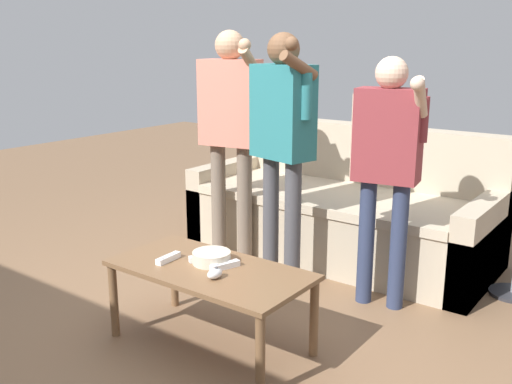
{
  "coord_description": "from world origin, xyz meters",
  "views": [
    {
      "loc": [
        1.86,
        -2.25,
        1.5
      ],
      "look_at": [
        0.03,
        0.22,
        0.7
      ],
      "focal_mm": 40.61,
      "sensor_mm": 36.0,
      "label": 1
    }
  ],
  "objects_px": {
    "player_left": "(230,120)",
    "player_right": "(387,154)",
    "couch": "(343,212)",
    "game_remote_wand_near": "(225,266)",
    "game_remote_wand_far": "(168,258)",
    "game_remote_nunchuk": "(215,274)",
    "snack_bowl": "(212,257)",
    "coffee_table": "(210,277)",
    "game_remote_wand_spare": "(204,258)",
    "player_center": "(282,131)"
  },
  "relations": [
    {
      "from": "player_center",
      "to": "game_remote_wand_far",
      "type": "xyz_separation_m",
      "value": [
        -0.06,
        -0.94,
        -0.55
      ]
    },
    {
      "from": "couch",
      "to": "player_right",
      "type": "distance_m",
      "value": 1.07
    },
    {
      "from": "snack_bowl",
      "to": "player_right",
      "type": "relative_size",
      "value": 0.14
    },
    {
      "from": "coffee_table",
      "to": "player_right",
      "type": "height_order",
      "value": "player_right"
    },
    {
      "from": "snack_bowl",
      "to": "player_center",
      "type": "distance_m",
      "value": 0.99
    },
    {
      "from": "couch",
      "to": "coffee_table",
      "type": "xyz_separation_m",
      "value": [
        0.12,
        -1.61,
        0.07
      ]
    },
    {
      "from": "player_left",
      "to": "player_right",
      "type": "xyz_separation_m",
      "value": [
        1.16,
        -0.06,
        -0.1
      ]
    },
    {
      "from": "game_remote_wand_near",
      "to": "game_remote_wand_far",
      "type": "height_order",
      "value": "same"
    },
    {
      "from": "coffee_table",
      "to": "snack_bowl",
      "type": "distance_m",
      "value": 0.1
    },
    {
      "from": "snack_bowl",
      "to": "game_remote_nunchuk",
      "type": "xyz_separation_m",
      "value": [
        0.14,
        -0.14,
        -0.01
      ]
    },
    {
      "from": "player_right",
      "to": "game_remote_wand_near",
      "type": "xyz_separation_m",
      "value": [
        -0.42,
        -0.91,
        -0.46
      ]
    },
    {
      "from": "couch",
      "to": "game_remote_wand_far",
      "type": "height_order",
      "value": "couch"
    },
    {
      "from": "coffee_table",
      "to": "game_remote_wand_far",
      "type": "relative_size",
      "value": 6.47
    },
    {
      "from": "snack_bowl",
      "to": "game_remote_wand_near",
      "type": "bearing_deg",
      "value": -8.7
    },
    {
      "from": "game_remote_wand_near",
      "to": "game_remote_wand_far",
      "type": "bearing_deg",
      "value": -162.17
    },
    {
      "from": "player_left",
      "to": "coffee_table",
      "type": "bearing_deg",
      "value": -56.22
    },
    {
      "from": "coffee_table",
      "to": "player_right",
      "type": "distance_m",
      "value": 1.19
    },
    {
      "from": "player_center",
      "to": "game_remote_wand_far",
      "type": "distance_m",
      "value": 1.09
    },
    {
      "from": "game_remote_nunchuk",
      "to": "player_right",
      "type": "height_order",
      "value": "player_right"
    },
    {
      "from": "game_remote_nunchuk",
      "to": "player_center",
      "type": "distance_m",
      "value": 1.14
    },
    {
      "from": "snack_bowl",
      "to": "player_right",
      "type": "height_order",
      "value": "player_right"
    },
    {
      "from": "couch",
      "to": "coffee_table",
      "type": "relative_size",
      "value": 2.12
    },
    {
      "from": "couch",
      "to": "coffee_table",
      "type": "bearing_deg",
      "value": -85.8
    },
    {
      "from": "game_remote_nunchuk",
      "to": "player_left",
      "type": "xyz_separation_m",
      "value": [
        -0.78,
        1.1,
        0.55
      ]
    },
    {
      "from": "game_remote_nunchuk",
      "to": "game_remote_wand_far",
      "type": "distance_m",
      "value": 0.34
    },
    {
      "from": "player_left",
      "to": "player_center",
      "type": "xyz_separation_m",
      "value": [
        0.51,
        -0.13,
        -0.01
      ]
    },
    {
      "from": "game_remote_wand_spare",
      "to": "couch",
      "type": "bearing_deg",
      "value": 91.27
    },
    {
      "from": "coffee_table",
      "to": "game_remote_wand_near",
      "type": "height_order",
      "value": "game_remote_wand_near"
    },
    {
      "from": "game_remote_nunchuk",
      "to": "player_right",
      "type": "relative_size",
      "value": 0.06
    },
    {
      "from": "player_right",
      "to": "couch",
      "type": "bearing_deg",
      "value": 132.58
    },
    {
      "from": "player_right",
      "to": "game_remote_wand_spare",
      "type": "xyz_separation_m",
      "value": [
        -0.57,
        -0.89,
        -0.46
      ]
    },
    {
      "from": "snack_bowl",
      "to": "game_remote_wand_near",
      "type": "relative_size",
      "value": 1.22
    },
    {
      "from": "player_left",
      "to": "game_remote_wand_near",
      "type": "xyz_separation_m",
      "value": [
        0.74,
        -0.97,
        -0.56
      ]
    },
    {
      "from": "game_remote_wand_spare",
      "to": "coffee_table",
      "type": "bearing_deg",
      "value": -34.19
    },
    {
      "from": "game_remote_nunchuk",
      "to": "player_left",
      "type": "bearing_deg",
      "value": 125.55
    },
    {
      "from": "couch",
      "to": "game_remote_wand_far",
      "type": "distance_m",
      "value": 1.67
    },
    {
      "from": "snack_bowl",
      "to": "player_center",
      "type": "relative_size",
      "value": 0.12
    },
    {
      "from": "game_remote_wand_spare",
      "to": "player_right",
      "type": "bearing_deg",
      "value": 57.56
    },
    {
      "from": "game_remote_wand_spare",
      "to": "game_remote_wand_near",
      "type": "bearing_deg",
      "value": -7.63
    },
    {
      "from": "game_remote_wand_near",
      "to": "snack_bowl",
      "type": "bearing_deg",
      "value": 171.3
    },
    {
      "from": "couch",
      "to": "game_remote_nunchuk",
      "type": "distance_m",
      "value": 1.72
    },
    {
      "from": "game_remote_wand_near",
      "to": "game_remote_nunchuk",
      "type": "bearing_deg",
      "value": -72.04
    },
    {
      "from": "couch",
      "to": "player_left",
      "type": "height_order",
      "value": "player_left"
    },
    {
      "from": "coffee_table",
      "to": "game_remote_wand_spare",
      "type": "height_order",
      "value": "game_remote_wand_spare"
    },
    {
      "from": "couch",
      "to": "player_center",
      "type": "xyz_separation_m",
      "value": [
        -0.05,
        -0.73,
        0.68
      ]
    },
    {
      "from": "player_left",
      "to": "couch",
      "type": "bearing_deg",
      "value": 46.99
    },
    {
      "from": "game_remote_nunchuk",
      "to": "snack_bowl",
      "type": "bearing_deg",
      "value": 135.09
    },
    {
      "from": "game_remote_nunchuk",
      "to": "player_left",
      "type": "height_order",
      "value": "player_left"
    },
    {
      "from": "game_remote_wand_far",
      "to": "game_remote_nunchuk",
      "type": "bearing_deg",
      "value": -4.98
    },
    {
      "from": "game_remote_wand_near",
      "to": "game_remote_wand_spare",
      "type": "height_order",
      "value": "same"
    }
  ]
}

